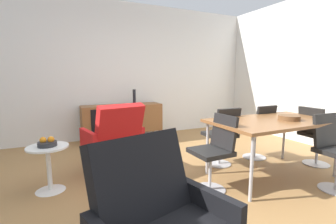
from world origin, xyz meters
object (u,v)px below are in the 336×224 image
Objects in this scene: lounge_chair_red at (115,138)px; side_table_round at (49,163)px; fruit_bowl at (47,143)px; dining_chair_far_end at (316,134)px; sideboard at (122,118)px; vase_cobalt at (134,97)px; wooden_bowl_on_table at (289,118)px; dining_chair_front_right at (334,149)px; dining_chair_back_right at (259,129)px; dining_table at (273,123)px; dining_chair_near_window at (215,149)px; dining_chair_back_left at (222,134)px.

lounge_chair_red is 1.82× the size of side_table_round.
dining_chair_far_end is at bearing -12.35° from fruit_bowl.
sideboard is at bearing 129.30° from dining_chair_far_end.
wooden_bowl_on_table is (1.16, -2.73, -0.10)m from vase_cobalt.
dining_chair_far_end is (1.89, -2.63, -0.40)m from vase_cobalt.
dining_chair_back_right is (0.00, 1.12, 0.00)m from dining_chair_front_right.
dining_table is 6.15× the size of wooden_bowl_on_table.
fruit_bowl is at bearing 175.98° from dining_chair_back_right.
sideboard is 0.51m from vase_cobalt.
sideboard is 1.87× the size of dining_chair_near_window.
wooden_bowl_on_table is at bearing -51.75° from dining_chair_back_left.
dining_chair_back_right is 1.00× the size of dining_chair_back_left.
wooden_bowl_on_table is at bearing -29.05° from lounge_chair_red.
dining_table is 0.92m from dining_chair_far_end.
sideboard is 2.66m from dining_chair_near_window.
vase_cobalt is 3.26m from dining_chair_far_end.
fruit_bowl reaches higher than side_table_round.
dining_chair_front_right is 3.23m from side_table_round.
dining_chair_front_right is at bearing -24.24° from fruit_bowl.
side_table_round is (-1.70, 0.76, -0.15)m from dining_chair_near_window.
dining_chair_far_end is 0.78m from dining_chair_front_right.
dining_table is 2.71m from fruit_bowl.
wooden_bowl_on_table reaches higher than dining_table.
lounge_chair_red is at bearing 159.80° from dining_chair_far_end.
fruit_bowl is at bearing -130.47° from vase_cobalt.
lounge_chair_red is 0.83m from fruit_bowl.
dining_chair_back_left is at bearing 122.16° from dining_table.
dining_chair_back_right is at bearing -11.38° from lounge_chair_red.
dining_chair_near_window reaches higher than dining_table.
wooden_bowl_on_table is 0.89m from dining_chair_back_left.
dining_chair_near_window is 1.36m from dining_chair_front_right.
lounge_chair_red reaches higher than fruit_bowl.
dining_chair_far_end reaches higher than side_table_round.
vase_cobalt is 2.21m from dining_chair_back_left.
dining_chair_front_right is at bearing -68.17° from wooden_bowl_on_table.
sideboard reaches higher than side_table_round.
dining_chair_back_right reaches higher than side_table_round.
wooden_bowl_on_table reaches higher than fruit_bowl.
dining_table is at bearing -28.91° from lounge_chair_red.
vase_cobalt is 0.35× the size of dining_chair_near_window.
dining_chair_near_window is at bearing -133.97° from dining_chair_back_left.
lounge_chair_red is at bearing -108.00° from sideboard.
dining_chair_front_right reaches higher than wooden_bowl_on_table.
sideboard is 2.63m from dining_chair_back_right.
dining_chair_far_end is at bearing -12.34° from side_table_round.
dining_chair_front_right is (0.35, -0.56, -0.23)m from dining_table.
dining_chair_near_window is at bearing -47.55° from lounge_chair_red.
sideboard is at bearing 72.00° from lounge_chair_red.
vase_cobalt reaches higher than dining_chair_front_right.
wooden_bowl_on_table is 0.27× the size of lounge_chair_red.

